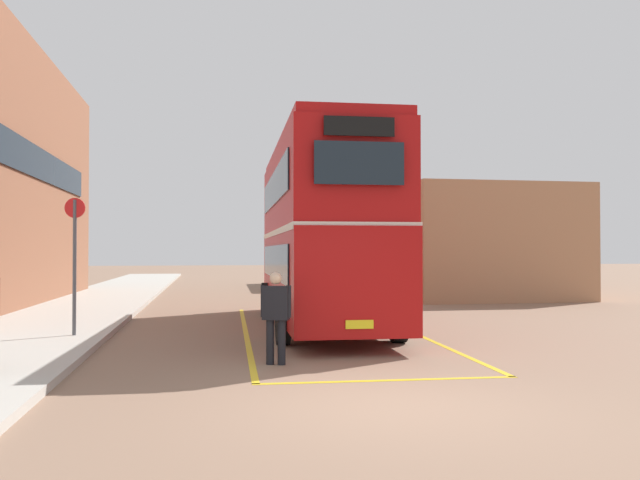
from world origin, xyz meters
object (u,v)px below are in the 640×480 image
at_px(single_deck_bus, 316,257).
at_px(pedestrian_boarding, 276,312).
at_px(bus_stop_sign, 75,253).
at_px(double_decker_bus, 321,231).

height_order(single_deck_bus, pedestrian_boarding, single_deck_bus).
bearing_deg(bus_stop_sign, double_decker_bus, 17.84).
xyz_separation_m(pedestrian_boarding, bus_stop_sign, (-4.05, 3.60, 1.01)).
distance_m(double_decker_bus, bus_stop_sign, 6.11).
bearing_deg(double_decker_bus, pedestrian_boarding, -107.70).
distance_m(double_decker_bus, single_deck_bus, 19.31).
distance_m(single_deck_bus, pedestrian_boarding, 24.98).
height_order(double_decker_bus, bus_stop_sign, double_decker_bus).
relative_size(single_deck_bus, bus_stop_sign, 2.98).
distance_m(single_deck_bus, bus_stop_sign, 22.70).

